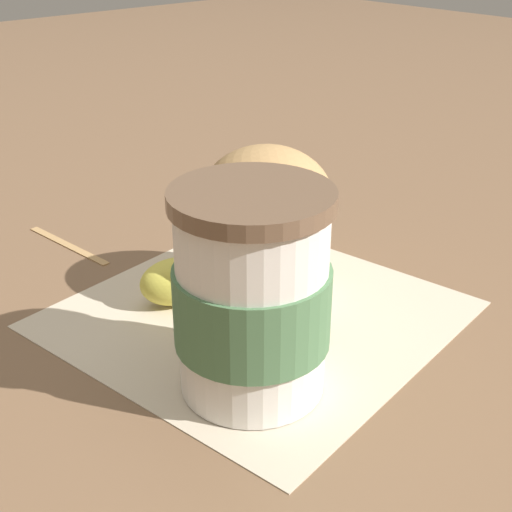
{
  "coord_description": "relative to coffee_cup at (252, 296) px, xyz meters",
  "views": [
    {
      "loc": [
        -0.33,
        0.3,
        0.27
      ],
      "look_at": [
        0.0,
        0.0,
        0.05
      ],
      "focal_mm": 50.0,
      "sensor_mm": 36.0,
      "label": 1
    }
  ],
  "objects": [
    {
      "name": "muffin",
      "position": [
        0.08,
        -0.08,
        0.0
      ],
      "size": [
        0.1,
        0.1,
        0.12
      ],
      "color": "white",
      "rests_on": "paper_napkin"
    },
    {
      "name": "paper_napkin",
      "position": [
        0.06,
        -0.06,
        -0.06
      ],
      "size": [
        0.29,
        0.29,
        0.0
      ],
      "primitive_type": "cube",
      "rotation": [
        0.0,
        0.0,
        0.15
      ],
      "color": "beige",
      "rests_on": "ground_plane"
    },
    {
      "name": "wooden_stirrer",
      "position": [
        0.26,
        -0.01,
        -0.06
      ],
      "size": [
        0.11,
        0.02,
        0.0
      ],
      "primitive_type": "cube",
      "rotation": [
        0.0,
        0.0,
        3.25
      ],
      "color": "tan",
      "rests_on": "ground_plane"
    },
    {
      "name": "coffee_cup",
      "position": [
        0.0,
        0.0,
        0.0
      ],
      "size": [
        0.09,
        0.09,
        0.13
      ],
      "color": "silver",
      "rests_on": "paper_napkin"
    },
    {
      "name": "banana",
      "position": [
        0.12,
        -0.08,
        -0.04
      ],
      "size": [
        0.08,
        0.16,
        0.04
      ],
      "color": "#D6CC4C",
      "rests_on": "paper_napkin"
    },
    {
      "name": "ground_plane",
      "position": [
        0.06,
        -0.06,
        -0.06
      ],
      "size": [
        3.0,
        3.0,
        0.0
      ],
      "primitive_type": "plane",
      "color": "brown"
    }
  ]
}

